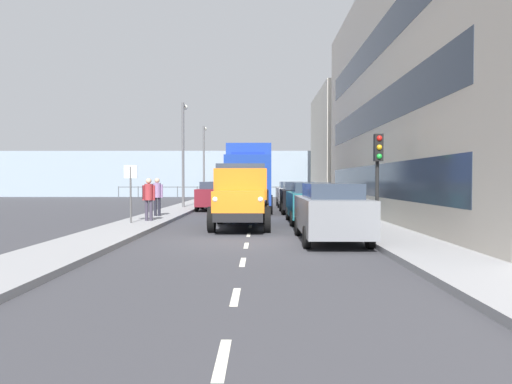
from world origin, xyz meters
name	(u,v)px	position (x,y,z in m)	size (l,w,h in m)	color
ground_plane	(253,214)	(0.00, -11.02, 0.00)	(80.00, 80.00, 0.00)	#38383D
sidewalk_left	(335,212)	(-4.43, -11.02, 0.07)	(2.02, 43.92, 0.15)	gray
sidewalk_right	(172,212)	(4.43, -11.02, 0.07)	(2.02, 43.92, 0.15)	gray
road_centreline_markings	(253,214)	(0.00, -10.47, 0.00)	(0.12, 40.16, 0.01)	silver
building_terrace	(458,94)	(-9.34, -7.19, 5.70)	(7.83, 23.18, 11.40)	beige
building_far_block	(363,147)	(-9.35, -26.28, 4.75)	(7.82, 11.08, 9.50)	beige
sea_horizon	(257,174)	(0.00, -35.98, 2.50)	(80.00, 0.80, 5.00)	#8C9EAD
seawall_railing	(256,189)	(0.00, -32.38, 0.92)	(28.08, 0.08, 1.20)	#4C5156
truck_vintage_orange	(241,197)	(0.34, -3.52, 1.18)	(2.17, 5.64, 2.43)	black
lorry_cargo_blue	(249,176)	(0.25, -13.28, 2.08)	(2.58, 8.20, 3.87)	#193899
car_grey_kerbside_near	(330,211)	(-2.46, 0.07, 0.90)	(1.86, 4.59, 1.72)	slate
car_teal_kerbside_1	(309,202)	(-2.46, -5.68, 0.90)	(1.80, 4.46, 1.72)	#1E6670
car_black_kerbside_2	(298,197)	(-2.46, -11.65, 0.90)	(1.92, 4.26, 1.72)	black
car_silver_kerbside_3	(290,194)	(-2.46, -17.53, 0.90)	(1.86, 4.11, 1.72)	#B7BABF
car_maroon_oppositeside_0	(213,195)	(2.46, -13.89, 0.89)	(1.80, 3.98, 1.72)	maroon
car_white_oppositeside_1	(220,193)	(2.46, -18.89, 0.90)	(1.86, 4.51, 1.72)	white
car_red_oppositeside_2	(227,191)	(2.46, -25.13, 0.90)	(1.95, 4.11, 1.72)	#B21E1E
pedestrian_by_lamp	(149,196)	(4.20, -5.08, 1.18)	(0.53, 0.34, 1.75)	#383342
pedestrian_with_bag	(157,194)	(4.43, -7.63, 1.19)	(0.53, 0.34, 1.77)	black
traffic_light_near	(378,161)	(-4.31, -1.65, 2.47)	(0.28, 0.41, 3.20)	black
lamp_post_promenade	(183,145)	(4.39, -14.74, 4.01)	(0.32, 1.14, 6.48)	#59595B
lamp_post_far	(204,156)	(4.43, -25.46, 3.93)	(0.32, 1.14, 6.32)	#59595B
street_sign	(131,184)	(4.67, -4.14, 1.68)	(0.50, 0.07, 2.25)	#4C4C4C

